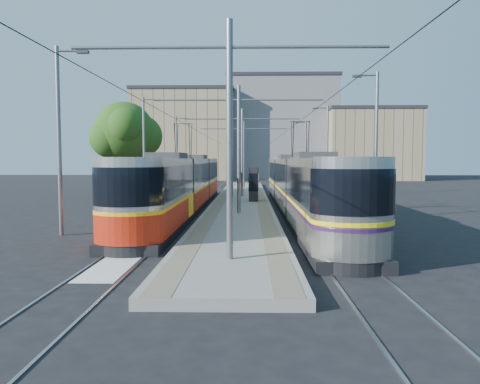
{
  "coord_description": "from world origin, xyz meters",
  "views": [
    {
      "loc": [
        0.58,
        -17.76,
        3.26
      ],
      "look_at": [
        0.1,
        6.01,
        1.6
      ],
      "focal_mm": 35.0,
      "sensor_mm": 36.0,
      "label": 1
    }
  ],
  "objects": [
    {
      "name": "shelter",
      "position": [
        0.89,
        15.32,
        1.56
      ],
      "size": [
        0.74,
        1.13,
        2.41
      ],
      "rotation": [
        0.0,
        0.0,
        -0.06
      ],
      "color": "black",
      "rests_on": "platform"
    },
    {
      "name": "building_right",
      "position": [
        20.0,
        58.0,
        5.68
      ],
      "size": [
        14.28,
        10.2,
        11.33
      ],
      "color": "tan",
      "rests_on": "ground"
    },
    {
      "name": "catenary",
      "position": [
        0.0,
        14.15,
        4.52
      ],
      "size": [
        9.2,
        70.0,
        7.0
      ],
      "color": "slate",
      "rests_on": "platform"
    },
    {
      "name": "street_lamps",
      "position": [
        -0.0,
        21.0,
        4.18
      ],
      "size": [
        15.18,
        38.22,
        8.0
      ],
      "color": "slate",
      "rests_on": "ground"
    },
    {
      "name": "ground",
      "position": [
        0.0,
        0.0,
        0.0
      ],
      "size": [
        160.0,
        160.0,
        0.0
      ],
      "primitive_type": "plane",
      "color": "black",
      "rests_on": "ground"
    },
    {
      "name": "building_centre",
      "position": [
        6.0,
        64.0,
        8.53
      ],
      "size": [
        18.36,
        14.28,
        17.03
      ],
      "color": "slate",
      "rests_on": "ground"
    },
    {
      "name": "tactile_strip_left",
      "position": [
        -1.45,
        17.0,
        0.3
      ],
      "size": [
        0.7,
        50.0,
        0.01
      ],
      "primitive_type": "cube",
      "color": "gray",
      "rests_on": "platform"
    },
    {
      "name": "tram_left",
      "position": [
        -3.6,
        11.84,
        1.71
      ],
      "size": [
        2.43,
        29.05,
        5.5
      ],
      "color": "black",
      "rests_on": "ground"
    },
    {
      "name": "tactile_strip_right",
      "position": [
        1.45,
        17.0,
        0.3
      ],
      "size": [
        0.7,
        50.0,
        0.01
      ],
      "primitive_type": "cube",
      "color": "gray",
      "rests_on": "platform"
    },
    {
      "name": "building_left",
      "position": [
        -10.0,
        60.0,
        7.27
      ],
      "size": [
        16.32,
        12.24,
        14.53
      ],
      "color": "tan",
      "rests_on": "ground"
    },
    {
      "name": "tree",
      "position": [
        -9.69,
        22.09,
        5.49
      ],
      "size": [
        5.59,
        5.17,
        8.12
      ],
      "color": "#382314",
      "rests_on": "ground"
    },
    {
      "name": "platform",
      "position": [
        0.0,
        17.0,
        0.15
      ],
      "size": [
        4.0,
        50.0,
        0.3
      ],
      "primitive_type": "cube",
      "color": "gray",
      "rests_on": "ground"
    },
    {
      "name": "rails",
      "position": [
        0.0,
        17.0,
        0.02
      ],
      "size": [
        8.71,
        70.0,
        0.03
      ],
      "color": "gray",
      "rests_on": "ground"
    },
    {
      "name": "track_arrow",
      "position": [
        -3.6,
        -3.0,
        0.01
      ],
      "size": [
        1.2,
        5.0,
        0.01
      ],
      "primitive_type": "cube",
      "color": "silver",
      "rests_on": "ground"
    },
    {
      "name": "tram_right",
      "position": [
        3.6,
        10.35,
        1.86
      ],
      "size": [
        2.43,
        30.79,
        5.5
      ],
      "color": "black",
      "rests_on": "ground"
    }
  ]
}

